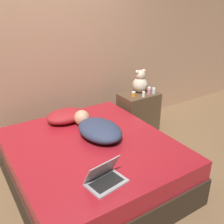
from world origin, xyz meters
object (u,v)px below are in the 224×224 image
bottle_orange (134,94)px  bottle_pink (149,91)px  pillow (66,116)px  teddy_bear (140,82)px  laptop (105,178)px  bottle_clear (154,91)px  person_lying (98,128)px  bottle_white (144,94)px

bottle_orange → bottle_pink: bearing=-8.3°
pillow → teddy_bear: 1.23m
pillow → bottle_pink: (1.27, -0.05, 0.09)m
pillow → bottle_orange: bottle_orange is taller
laptop → bottle_clear: 1.94m
teddy_bear → bottle_pink: 0.18m
bottle_pink → bottle_orange: (-0.25, 0.04, -0.01)m
pillow → bottle_clear: bearing=-2.6°
person_lying → laptop: bearing=-120.2°
bottle_orange → pillow: bearing=179.4°
bottle_white → bottle_clear: bearing=7.0°
pillow → teddy_bear: teddy_bear is taller
laptop → bottle_orange: laptop is taller
person_lying → teddy_bear: teddy_bear is taller
pillow → bottle_white: (1.14, -0.09, 0.08)m
pillow → laptop: 1.25m
bottle_pink → bottle_orange: bottle_pink is taller
bottle_orange → bottle_white: (0.12, -0.08, -0.00)m
pillow → laptop: bearing=-99.0°
bottle_pink → bottle_white: bearing=-163.2°
person_lying → bottle_clear: (1.19, 0.45, 0.07)m
teddy_bear → bottle_clear: size_ratio=4.06×
laptop → bottle_pink: bottle_pink is taller
pillow → laptop: size_ratio=1.37×
pillow → bottle_pink: bottle_pink is taller
pillow → bottle_clear: 1.35m
bottle_pink → bottle_clear: bottle_pink is taller
bottle_white → pillow: bearing=175.7°
teddy_bear → bottle_pink: bearing=-66.7°
bottle_white → person_lying: bearing=-156.8°
teddy_bear → bottle_white: bearing=-111.8°
pillow → bottle_orange: 1.02m
person_lying → bottle_white: size_ratio=10.19×
bottle_clear → bottle_pink: bearing=169.3°
teddy_bear → bottle_pink: size_ratio=3.26×
pillow → bottle_pink: size_ratio=4.67×
bottle_pink → pillow: bearing=177.9°
bottle_orange → bottle_clear: 0.33m
teddy_bear → bottle_clear: teddy_bear is taller
bottle_pink → bottle_clear: 0.08m
laptop → bottle_pink: size_ratio=3.40×
pillow → bottle_clear: (1.34, -0.06, 0.08)m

